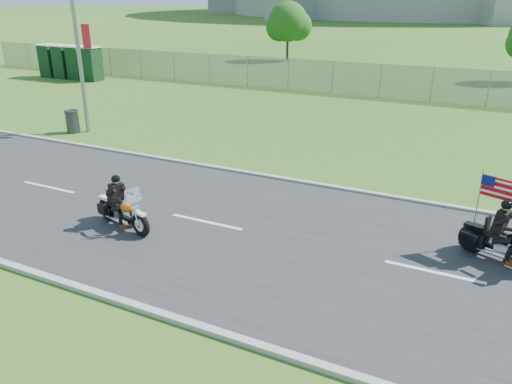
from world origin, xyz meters
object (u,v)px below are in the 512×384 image
at_px(streetlight, 76,0).
at_px(porta_toilet_a, 92,65).
at_px(motorcycle_follow, 508,244).
at_px(trash_can, 73,122).
at_px(porta_toilet_b, 77,63).
at_px(motorcycle_lead, 122,212).
at_px(porta_toilet_c, 63,62).
at_px(porta_toilet_d, 49,61).

distance_m(streetlight, porta_toilet_a, 15.39).
distance_m(motorcycle_follow, trash_can, 18.42).
xyz_separation_m(porta_toilet_b, motorcycle_lead, (19.54, -18.23, -0.68)).
bearing_deg(motorcycle_follow, motorcycle_lead, -145.07).
height_order(porta_toilet_c, trash_can, porta_toilet_c).
relative_size(porta_toilet_d, trash_can, 2.32).
xyz_separation_m(porta_toilet_a, porta_toilet_c, (-2.80, 0.00, 0.00)).
height_order(porta_toilet_b, motorcycle_follow, porta_toilet_b).
bearing_deg(trash_can, porta_toilet_d, 140.22).
height_order(porta_toilet_a, porta_toilet_d, same).
height_order(streetlight, motorcycle_follow, streetlight).
height_order(porta_toilet_a, porta_toilet_b, same).
xyz_separation_m(porta_toilet_c, motorcycle_follow, (30.20, -15.83, -0.61)).
bearing_deg(streetlight, porta_toilet_a, 132.91).
distance_m(porta_toilet_d, motorcycle_follow, 35.35).
bearing_deg(motorcycle_follow, porta_toilet_a, 170.40).
relative_size(porta_toilet_b, motorcycle_follow, 1.03).
distance_m(porta_toilet_c, porta_toilet_d, 1.40).
relative_size(streetlight, porta_toilet_d, 4.35).
relative_size(streetlight, porta_toilet_c, 4.35).
relative_size(porta_toilet_a, motorcycle_follow, 1.03).
height_order(porta_toilet_a, motorcycle_follow, porta_toilet_a).
bearing_deg(motorcycle_lead, streetlight, 152.74).
relative_size(porta_toilet_d, motorcycle_lead, 1.06).
distance_m(porta_toilet_b, trash_can, 15.82).
xyz_separation_m(porta_toilet_b, porta_toilet_d, (-2.80, 0.00, 0.00)).
height_order(porta_toilet_a, trash_can, porta_toilet_a).
bearing_deg(porta_toilet_d, porta_toilet_c, 0.00).
bearing_deg(porta_toilet_a, streetlight, -47.09).
relative_size(streetlight, motorcycle_lead, 4.62).
relative_size(porta_toilet_a, porta_toilet_b, 1.00).
bearing_deg(porta_toilet_c, streetlight, -40.06).
height_order(porta_toilet_a, motorcycle_lead, porta_toilet_a).
bearing_deg(motorcycle_follow, streetlight, -175.79).
height_order(porta_toilet_c, motorcycle_lead, porta_toilet_c).
bearing_deg(porta_toilet_d, streetlight, -37.17).
distance_m(porta_toilet_a, porta_toilet_d, 4.20).
distance_m(porta_toilet_b, motorcycle_follow, 32.87).
distance_m(motorcycle_lead, motorcycle_follow, 9.57).
bearing_deg(trash_can, porta_toilet_b, 133.71).
bearing_deg(trash_can, motorcycle_lead, -38.28).
relative_size(porta_toilet_c, porta_toilet_d, 1.00).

